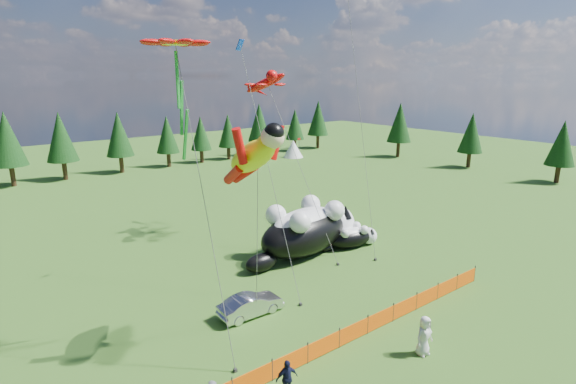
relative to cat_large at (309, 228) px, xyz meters
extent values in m
plane|color=#0E3A0A|center=(-5.79, -7.37, -1.87)|extent=(160.00, 160.00, 0.00)
cylinder|color=#262626|center=(-10.79, -10.37, -1.32)|extent=(0.06, 0.06, 1.10)
cylinder|color=#262626|center=(-8.79, -10.37, -1.32)|extent=(0.06, 0.06, 1.10)
cylinder|color=#262626|center=(-6.79, -10.37, -1.32)|extent=(0.06, 0.06, 1.10)
cylinder|color=#262626|center=(-4.79, -10.37, -1.32)|extent=(0.06, 0.06, 1.10)
cylinder|color=#262626|center=(-2.79, -10.37, -1.32)|extent=(0.06, 0.06, 1.10)
cylinder|color=#262626|center=(-0.79, -10.37, -1.32)|extent=(0.06, 0.06, 1.10)
cylinder|color=#262626|center=(1.21, -10.37, -1.32)|extent=(0.06, 0.06, 1.10)
cylinder|color=#262626|center=(3.21, -10.37, -1.32)|extent=(0.06, 0.06, 1.10)
cylinder|color=#262626|center=(5.21, -10.37, -1.32)|extent=(0.06, 0.06, 1.10)
cube|color=#FB5705|center=(-11.79, -10.37, -1.37)|extent=(2.00, 0.04, 0.90)
cube|color=#FB5705|center=(-9.79, -10.37, -1.37)|extent=(2.00, 0.04, 0.90)
cube|color=#FB5705|center=(-7.79, -10.37, -1.37)|extent=(2.00, 0.04, 0.90)
cube|color=#FB5705|center=(-5.79, -10.37, -1.37)|extent=(2.00, 0.04, 0.90)
cube|color=#FB5705|center=(-3.79, -10.37, -1.37)|extent=(2.00, 0.04, 0.90)
cube|color=#FB5705|center=(-1.79, -10.37, -1.37)|extent=(2.00, 0.04, 0.90)
cube|color=#FB5705|center=(0.21, -10.37, -1.37)|extent=(2.00, 0.04, 0.90)
cube|color=#FB5705|center=(2.21, -10.37, -1.37)|extent=(2.00, 0.04, 0.90)
cube|color=#FB5705|center=(4.21, -10.37, -1.37)|extent=(2.00, 0.04, 0.90)
ellipsoid|color=black|center=(-0.47, -0.07, -0.24)|extent=(8.62, 4.98, 3.26)
ellipsoid|color=white|center=(-0.47, -0.07, 0.58)|extent=(6.49, 3.61, 1.99)
sphere|color=white|center=(3.29, 0.50, -0.42)|extent=(2.89, 2.89, 2.89)
sphere|color=#E45868|center=(4.51, 0.68, -0.42)|extent=(0.41, 0.41, 0.41)
ellipsoid|color=black|center=(-4.76, -0.72, -1.23)|extent=(2.69, 1.63, 1.27)
cone|color=black|center=(3.42, -0.36, 0.74)|extent=(1.01, 1.01, 1.01)
cone|color=black|center=(3.16, 1.36, 0.74)|extent=(1.01, 1.01, 1.01)
sphere|color=white|center=(1.33, 1.39, 1.30)|extent=(1.52, 1.52, 1.52)
sphere|color=white|center=(1.68, -0.93, 1.30)|extent=(1.52, 1.52, 1.52)
sphere|color=white|center=(-2.43, 0.82, 1.30)|extent=(1.52, 1.52, 1.52)
sphere|color=white|center=(-2.08, -1.50, 1.30)|extent=(1.52, 1.52, 1.52)
ellipsoid|color=black|center=(3.15, -1.23, -1.13)|extent=(3.97, 2.46, 1.48)
ellipsoid|color=white|center=(3.15, -1.23, -0.76)|extent=(2.99, 1.79, 0.90)
sphere|color=white|center=(4.83, -1.59, -1.21)|extent=(1.31, 1.31, 1.31)
sphere|color=#E45868|center=(5.38, -1.71, -1.21)|extent=(0.18, 0.18, 0.18)
ellipsoid|color=black|center=(1.22, -0.81, -1.58)|extent=(1.24, 0.80, 0.57)
cone|color=black|center=(4.75, -1.97, -0.68)|extent=(0.46, 0.46, 0.46)
cone|color=black|center=(4.91, -1.20, -0.68)|extent=(0.46, 0.46, 0.46)
sphere|color=white|center=(4.14, -0.90, -0.43)|extent=(0.69, 0.69, 0.69)
sphere|color=white|center=(3.92, -1.94, -0.43)|extent=(0.69, 0.69, 0.69)
sphere|color=white|center=(2.46, -0.53, -0.43)|extent=(0.69, 0.69, 0.69)
sphere|color=white|center=(2.23, -1.58, -0.43)|extent=(0.69, 0.69, 0.69)
imported|color=silver|center=(-8.50, -5.12, -1.25)|extent=(3.72, 1.33, 1.22)
imported|color=black|center=(-10.88, -11.51, -1.03)|extent=(1.06, 0.69, 1.66)
imported|color=silver|center=(-3.99, -13.17, -0.88)|extent=(1.01, 0.70, 1.96)
cylinder|color=#595959|center=(-9.02, -6.44, 2.88)|extent=(0.03, 0.03, 9.46)
cube|color=#262626|center=(-8.39, -5.52, -1.79)|extent=(0.15, 0.15, 0.16)
cylinder|color=#595959|center=(0.16, 1.37, 4.36)|extent=(0.03, 0.03, 15.16)
cube|color=#262626|center=(0.01, -3.17, -1.79)|extent=(0.15, 0.15, 0.16)
cylinder|color=#595959|center=(-12.00, -7.25, 5.31)|extent=(0.03, 0.03, 14.42)
cube|color=#262626|center=(-11.76, -8.87, -1.79)|extent=(0.15, 0.15, 0.16)
cube|color=green|center=(-12.24, -5.63, 9.61)|extent=(0.22, 0.22, 4.78)
cylinder|color=#595959|center=(-5.64, -3.02, 5.54)|extent=(0.03, 0.03, 15.67)
cube|color=#262626|center=(-5.66, -6.00, -1.79)|extent=(0.15, 0.15, 0.16)
cylinder|color=#595959|center=(3.96, -0.51, 10.68)|extent=(0.03, 0.03, 25.99)
cube|color=#262626|center=(2.73, -4.20, -1.79)|extent=(0.15, 0.15, 0.16)
camera|label=1|loc=(-20.51, -24.13, 10.98)|focal=28.00mm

